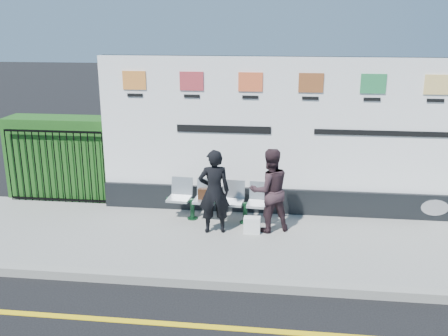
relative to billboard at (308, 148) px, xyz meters
name	(u,v)px	position (x,y,z in m)	size (l,w,h in m)	color
ground	(274,332)	(-0.50, -3.85, -1.42)	(80.00, 80.00, 0.00)	black
pavement	(278,243)	(-0.50, -1.35, -1.36)	(14.00, 3.00, 0.12)	gray
kerb	(276,286)	(-0.50, -2.85, -1.35)	(14.00, 0.18, 0.14)	gray
yellow_line	(274,331)	(-0.50, -3.85, -1.42)	(14.00, 0.10, 0.01)	yellow
billboard	(308,148)	(0.00, 0.00, 0.00)	(8.00, 0.30, 3.00)	black
hedge	(65,157)	(-5.08, 0.45, -0.45)	(2.35, 0.70, 1.70)	#1D5118
railing	(56,166)	(-5.08, 0.00, -0.53)	(2.05, 0.06, 1.54)	black
bench	(219,210)	(-1.63, -0.62, -1.09)	(1.94, 0.51, 0.41)	#B1B6BA
woman_left	(214,192)	(-1.64, -1.13, -0.54)	(0.55, 0.36, 1.51)	black
woman_right	(269,190)	(-0.68, -0.94, -0.54)	(0.74, 0.57, 1.51)	#332126
handbag_brown	(205,194)	(-1.88, -0.60, -0.78)	(0.26, 0.11, 0.21)	#321B0D
carrier_bag_white	(252,225)	(-0.97, -1.11, -1.15)	(0.29, 0.18, 0.29)	silver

